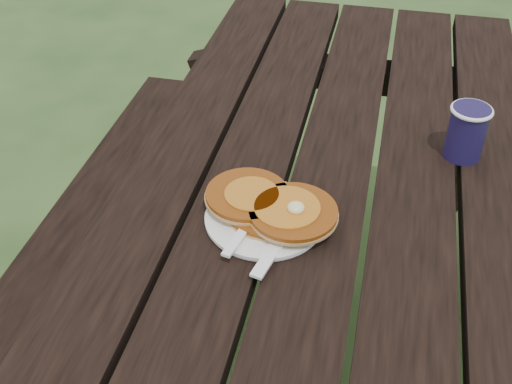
% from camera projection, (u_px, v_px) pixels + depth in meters
% --- Properties ---
extents(picnic_table, '(1.36, 1.80, 0.75)m').
position_uv_depth(picnic_table, '(311.00, 351.00, 1.34)').
color(picnic_table, black).
rests_on(picnic_table, ground).
extents(plate, '(0.24, 0.24, 0.01)m').
position_uv_depth(plate, '(265.00, 219.00, 1.07)').
color(plate, white).
rests_on(plate, picnic_table).
extents(pancake_stack, '(0.23, 0.17, 0.04)m').
position_uv_depth(pancake_stack, '(271.00, 206.00, 1.07)').
color(pancake_stack, '#86400F').
rests_on(pancake_stack, plate).
extents(knife, '(0.06, 0.18, 0.00)m').
position_uv_depth(knife, '(280.00, 240.00, 1.02)').
color(knife, white).
rests_on(knife, plate).
extents(fork, '(0.06, 0.16, 0.01)m').
position_uv_depth(fork, '(241.00, 234.00, 1.02)').
color(fork, white).
rests_on(fork, plate).
extents(coffee_cup, '(0.08, 0.08, 0.11)m').
position_uv_depth(coffee_cup, '(467.00, 129.00, 1.19)').
color(coffee_cup, '#19123C').
rests_on(coffee_cup, picnic_table).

